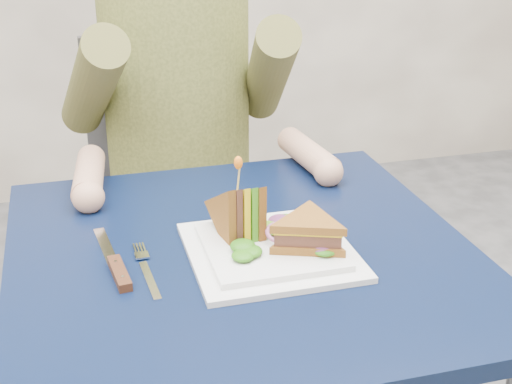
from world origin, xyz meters
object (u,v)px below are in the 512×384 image
object	(u,v)px
chair	(176,190)
diner	(177,58)
table	(242,290)
sandwich_flat	(308,232)
sandwich_upright	(239,215)
fork	(147,271)
plate	(270,250)
knife	(117,268)

from	to	relation	value
chair	diner	world-z (taller)	diner
table	chair	xyz separation A→B (m)	(0.00, 0.71, -0.11)
diner	table	bearing A→B (deg)	-90.00
sandwich_flat	sandwich_upright	size ratio (longest dim) A/B	1.24
table	fork	world-z (taller)	fork
table	sandwich_upright	size ratio (longest dim) A/B	5.30
chair	table	bearing A→B (deg)	-90.00
sandwich_upright	fork	distance (m)	0.17
sandwich_upright	sandwich_flat	bearing A→B (deg)	-36.28
chair	plate	size ratio (longest dim) A/B	3.58
table	knife	size ratio (longest dim) A/B	3.39
plate	sandwich_flat	bearing A→B (deg)	-24.44
chair	sandwich_upright	size ratio (longest dim) A/B	6.57
table	chair	world-z (taller)	chair
table	knife	world-z (taller)	knife
plate	fork	size ratio (longest dim) A/B	1.45
table	diner	size ratio (longest dim) A/B	1.01
knife	diner	bearing A→B (deg)	71.57
table	diner	world-z (taller)	diner
knife	sandwich_upright	bearing A→B (deg)	9.43
diner	knife	world-z (taller)	diner
chair	knife	size ratio (longest dim) A/B	4.20
fork	knife	size ratio (longest dim) A/B	0.81
plate	knife	distance (m)	0.24
diner	sandwich_flat	xyz separation A→B (m)	(0.09, -0.65, -0.14)
chair	fork	xyz separation A→B (m)	(-0.16, -0.74, 0.19)
sandwich_upright	knife	size ratio (longest dim) A/B	0.64
sandwich_flat	knife	distance (m)	0.30
plate	knife	size ratio (longest dim) A/B	1.17
plate	sandwich_flat	xyz separation A→B (m)	(0.06, -0.02, 0.04)
chair	diner	bearing A→B (deg)	-90.00
chair	sandwich_upright	distance (m)	0.73
plate	knife	xyz separation A→B (m)	(-0.24, 0.01, -0.00)
plate	table	bearing A→B (deg)	142.08
table	knife	xyz separation A→B (m)	(-0.20, -0.02, 0.09)
plate	fork	xyz separation A→B (m)	(-0.20, -0.01, -0.01)
sandwich_flat	fork	distance (m)	0.26
table	sandwich_flat	world-z (taller)	sandwich_flat
diner	sandwich_flat	world-z (taller)	diner
fork	diner	bearing A→B (deg)	75.75
table	fork	size ratio (longest dim) A/B	4.18
diner	fork	xyz separation A→B (m)	(-0.16, -0.63, -0.18)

